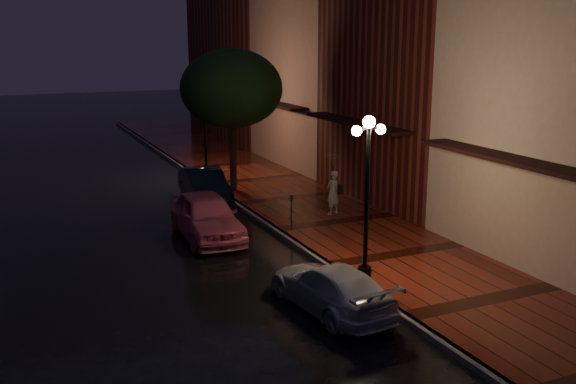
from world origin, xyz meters
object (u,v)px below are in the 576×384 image
streetlamp_near (367,188)px  navy_car (205,186)px  woman_with_umbrella (333,174)px  parking_meter (291,209)px  streetlamp_far (205,123)px  silver_car (331,287)px  street_tree (232,91)px  pink_car (207,216)px

streetlamp_near → navy_car: bearing=97.3°
woman_with_umbrella → parking_meter: 2.56m
woman_with_umbrella → parking_meter: size_ratio=1.88×
woman_with_umbrella → parking_meter: (-2.17, -1.14, -0.75)m
streetlamp_near → woman_with_umbrella: 6.40m
streetlamp_far → silver_car: size_ratio=1.11×
woman_with_umbrella → parking_meter: woman_with_umbrella is taller
streetlamp_far → street_tree: 3.44m
street_tree → parking_meter: bearing=-91.8°
woman_with_umbrella → silver_car: bearing=44.0°
streetlamp_far → street_tree: street_tree is taller
streetlamp_far → pink_car: (-2.63, -8.48, -1.86)m
pink_car → street_tree: bearing=64.3°
woman_with_umbrella → navy_car: bearing=-67.0°
woman_with_umbrella → pink_car: bearing=-12.7°
pink_car → navy_car: pink_car is taller
streetlamp_near → silver_car: streetlamp_near is taller
parking_meter → woman_with_umbrella: bearing=46.3°
navy_car → silver_car: navy_car is taller
pink_car → navy_car: bearing=75.7°
street_tree → woman_with_umbrella: (1.97, -5.07, -2.63)m
pink_car → woman_with_umbrella: (4.86, 0.40, 0.88)m
streetlamp_near → silver_car: bearing=-145.0°
streetlamp_far → streetlamp_near: bearing=-90.0°
streetlamp_far → navy_car: streetlamp_far is taller
streetlamp_far → street_tree: size_ratio=0.74×
pink_car → silver_car: bearing=-79.3°
woman_with_umbrella → streetlamp_far: bearing=-92.0°
woman_with_umbrella → parking_meter: bearing=10.3°
street_tree → silver_car: street_tree is taller
navy_car → parking_meter: parking_meter is taller
pink_car → woman_with_umbrella: bearing=6.8°
pink_car → silver_car: 6.73m
streetlamp_far → pink_car: bearing=-107.2°
parking_meter → navy_car: bearing=123.1°
streetlamp_near → streetlamp_far: bearing=90.0°
streetlamp_near → street_tree: size_ratio=0.74×
navy_car → parking_meter: (1.35, -5.28, 0.21)m
street_tree → woman_with_umbrella: bearing=-68.8°
streetlamp_far → woman_with_umbrella: 8.44m
woman_with_umbrella → street_tree: bearing=-86.1°
navy_car → streetlamp_near: bearing=-78.9°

